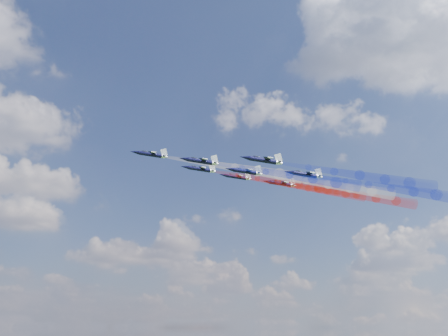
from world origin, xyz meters
TOP-DOWN VIEW (x-y plane):
  - jet_lead at (-14.72, -7.37)m, footprint 13.26×12.29m
  - trail_lead at (7.11, -16.39)m, footprint 36.61×18.39m
  - jet_inner_left at (-6.81, -22.01)m, footprint 13.26×12.29m
  - trail_inner_left at (15.02, -31.04)m, footprint 36.61×18.39m
  - jet_inner_right at (2.34, -4.15)m, footprint 13.26×12.29m
  - trail_inner_right at (24.18, -13.17)m, footprint 36.61×18.39m
  - jet_outer_left at (0.49, -40.14)m, footprint 13.26×12.29m
  - trail_outer_left at (22.33, -49.17)m, footprint 36.61×18.39m
  - jet_center_third at (8.46, -19.51)m, footprint 13.26×12.29m
  - trail_center_third at (30.30, -28.54)m, footprint 36.61×18.39m
  - jet_outer_right at (19.23, 2.61)m, footprint 13.26×12.29m
  - trail_outer_right at (41.06, -6.41)m, footprint 36.61×18.39m
  - jet_rear_left at (18.48, -33.15)m, footprint 13.26×12.29m
  - trail_rear_left at (40.31, -42.17)m, footprint 36.61×18.39m
  - jet_rear_right at (25.64, -12.39)m, footprint 13.26×12.29m
  - trail_rear_right at (47.47, -21.41)m, footprint 36.61×18.39m

SIDE VIEW (x-z plane):
  - trail_outer_left at x=22.33m, z-range 161.31..169.96m
  - trail_rear_left at x=40.31m, z-range 161.96..170.61m
  - jet_outer_left at x=0.49m, z-range 165.79..171.22m
  - trail_inner_left at x=15.02m, z-range 164.69..173.34m
  - trail_center_third at x=30.30m, z-range 164.70..173.34m
  - jet_rear_left at x=18.48m, z-range 166.44..171.87m
  - trail_rear_right at x=47.47m, z-range 165.05..173.70m
  - jet_inner_left at x=-6.81m, z-range 169.17..174.60m
  - jet_center_third at x=8.46m, z-range 169.17..174.60m
  - jet_rear_right at x=25.64m, z-range 169.53..174.96m
  - trail_inner_right at x=24.18m, z-range 168.28..176.93m
  - trail_lead at x=7.11m, z-range 169.27..177.92m
  - trail_outer_right at x=41.06m, z-range 169.78..178.42m
  - jet_inner_right at x=2.34m, z-range 172.76..178.19m
  - jet_lead at x=-14.72m, z-range 173.75..179.18m
  - jet_outer_right at x=19.23m, z-range 174.25..179.68m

